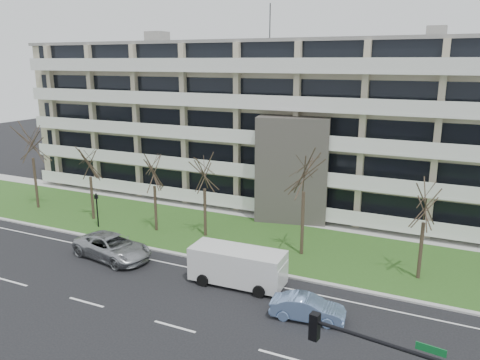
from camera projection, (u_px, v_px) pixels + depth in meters
The scene contains 16 objects.
ground at pixel (175, 327), 24.40m from camera, with size 160.00×160.00×0.00m, color black.
grass_verge at pixel (267, 242), 35.80m from camera, with size 90.00×10.00×0.06m, color #2A521B.
curb at pixel (240, 266), 31.40m from camera, with size 90.00×0.35×0.12m, color #B2B2AD.
sidewalk at pixel (291, 220), 40.62m from camera, with size 90.00×2.00×0.08m, color #B2B2AD.
lane_edge_line at pixel (230, 276), 30.10m from camera, with size 90.00×0.12×0.01m, color white.
apartment_building at pixel (316, 124), 44.73m from camera, with size 60.50×15.10×18.75m.
silver_pickup at pixel (113, 247), 32.69m from camera, with size 2.76×5.98×1.66m, color #A0A3A7.
blue_sedan at pixel (308, 308), 24.97m from camera, with size 1.39×3.97×1.31m, color #7FA2DD.
white_van at pixel (239, 264), 28.74m from camera, with size 5.97×2.60×2.28m.
pedestrian_signal at pixel (97, 206), 38.47m from camera, with size 0.34×0.31×2.94m.
tree_0 at pixel (31, 138), 42.42m from camera, with size 4.29×4.29×8.58m.
tree_1 at pixel (89, 160), 39.60m from camera, with size 3.42×3.42×6.83m.
tree_2 at pixel (154, 168), 36.89m from camera, with size 3.36×3.36×6.72m.
tree_3 at pixel (204, 170), 35.69m from camera, with size 3.46×3.46×6.93m.
tree_4 at pixel (304, 166), 31.90m from camera, with size 4.16×4.16×8.32m.
tree_5 at pixel (426, 200), 28.48m from camera, with size 3.37×3.37×6.73m.
Camera 1 is at (12.29, -18.25, 13.48)m, focal length 35.00 mm.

